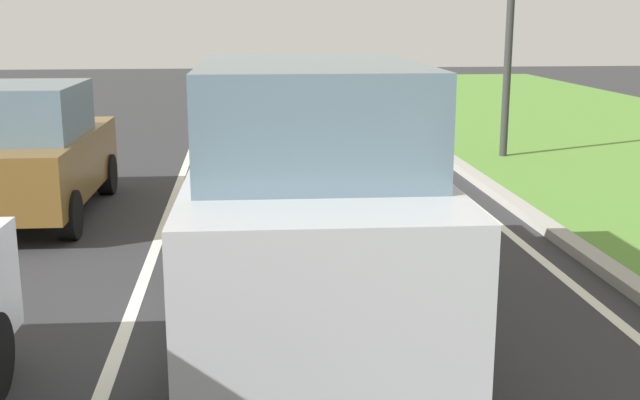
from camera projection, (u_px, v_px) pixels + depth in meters
name	position (u px, v px, depth m)	size (l,w,h in m)	color
ground_plane	(220.00, 208.00, 11.19)	(60.00, 60.00, 0.00)	#2D2D30
lane_line_center	(170.00, 208.00, 11.13)	(0.12, 32.00, 0.01)	silver
lane_line_right_edge	(471.00, 202.00, 11.53)	(0.12, 32.00, 0.01)	silver
curb_right	(504.00, 197.00, 11.56)	(0.24, 48.00, 0.12)	#9E9B93
car_suv_ahead	(309.00, 196.00, 6.65)	(2.04, 4.54, 2.28)	#B7BABF
car_hatchback_far	(28.00, 151.00, 10.51)	(1.78, 3.73, 1.78)	brown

